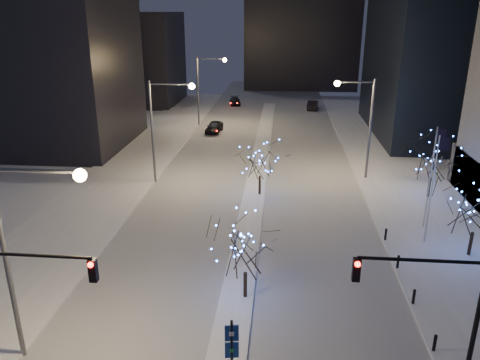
# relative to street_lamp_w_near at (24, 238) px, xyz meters

# --- Properties ---
(road) EXTENTS (20.00, 130.00, 0.02)m
(road) POSITION_rel_street_lamp_w_near_xyz_m (8.94, 33.00, -6.49)
(road) COLOR #A9ADB7
(road) RESTS_ON ground
(median) EXTENTS (2.00, 80.00, 0.15)m
(median) POSITION_rel_street_lamp_w_near_xyz_m (8.94, 28.00, -6.42)
(median) COLOR white
(median) RESTS_ON ground
(east_sidewalk) EXTENTS (10.00, 90.00, 0.15)m
(east_sidewalk) POSITION_rel_street_lamp_w_near_xyz_m (23.94, 18.00, -6.42)
(east_sidewalk) COLOR white
(east_sidewalk) RESTS_ON ground
(west_sidewalk) EXTENTS (8.00, 90.00, 0.15)m
(west_sidewalk) POSITION_rel_street_lamp_w_near_xyz_m (-5.06, 18.00, -6.42)
(west_sidewalk) COLOR white
(west_sidewalk) RESTS_ON ground
(filler_west_near) EXTENTS (22.00, 18.00, 24.00)m
(filler_west_near) POSITION_rel_street_lamp_w_near_xyz_m (-19.06, 38.00, 5.50)
(filler_west_near) COLOR black
(filler_west_near) RESTS_ON ground
(filler_west_far) EXTENTS (18.00, 16.00, 16.00)m
(filler_west_far) POSITION_rel_street_lamp_w_near_xyz_m (-17.06, 68.00, 1.50)
(filler_west_far) COLOR black
(filler_west_far) RESTS_ON ground
(street_lamp_w_near) EXTENTS (4.40, 0.56, 10.00)m
(street_lamp_w_near) POSITION_rel_street_lamp_w_near_xyz_m (0.00, 0.00, 0.00)
(street_lamp_w_near) COLOR #595E66
(street_lamp_w_near) RESTS_ON ground
(street_lamp_w_mid) EXTENTS (4.40, 0.56, 10.00)m
(street_lamp_w_mid) POSITION_rel_street_lamp_w_near_xyz_m (0.00, 25.00, 0.00)
(street_lamp_w_mid) COLOR #595E66
(street_lamp_w_mid) RESTS_ON ground
(street_lamp_w_far) EXTENTS (4.40, 0.56, 10.00)m
(street_lamp_w_far) POSITION_rel_street_lamp_w_near_xyz_m (0.00, 50.00, 0.00)
(street_lamp_w_far) COLOR #595E66
(street_lamp_w_far) RESTS_ON ground
(street_lamp_east) EXTENTS (3.90, 0.56, 10.00)m
(street_lamp_east) POSITION_rel_street_lamp_w_near_xyz_m (19.02, 28.00, -0.05)
(street_lamp_east) COLOR #595E66
(street_lamp_east) RESTS_ON ground
(traffic_signal_west) EXTENTS (5.26, 0.43, 7.00)m
(traffic_signal_west) POSITION_rel_street_lamp_w_near_xyz_m (0.50, -2.00, -1.74)
(traffic_signal_west) COLOR black
(traffic_signal_west) RESTS_ON ground
(traffic_signal_east) EXTENTS (5.26, 0.43, 7.00)m
(traffic_signal_east) POSITION_rel_street_lamp_w_near_xyz_m (17.88, -1.00, -1.74)
(traffic_signal_east) COLOR black
(traffic_signal_east) RESTS_ON ground
(flagpoles) EXTENTS (1.35, 2.60, 8.00)m
(flagpoles) POSITION_rel_street_lamp_w_near_xyz_m (22.30, 15.25, -1.70)
(flagpoles) COLOR silver
(flagpoles) RESTS_ON east_sidewalk
(bollards) EXTENTS (0.16, 12.16, 0.90)m
(bollards) POSITION_rel_street_lamp_w_near_xyz_m (19.14, 8.00, -5.90)
(bollards) COLOR black
(bollards) RESTS_ON east_sidewalk
(car_near) EXTENTS (2.36, 4.83, 1.59)m
(car_near) POSITION_rel_street_lamp_w_near_xyz_m (1.87, 45.81, -5.71)
(car_near) COLOR black
(car_near) RESTS_ON ground
(car_mid) EXTENTS (2.31, 4.94, 1.57)m
(car_mid) POSITION_rel_street_lamp_w_near_xyz_m (16.56, 63.81, -5.72)
(car_mid) COLOR black
(car_mid) RESTS_ON ground
(car_far) EXTENTS (2.49, 4.74, 1.31)m
(car_far) POSITION_rel_street_lamp_w_near_xyz_m (2.68, 66.72, -5.84)
(car_far) COLOR black
(car_far) RESTS_ON ground
(holiday_tree_median_near) EXTENTS (4.72, 4.72, 4.97)m
(holiday_tree_median_near) POSITION_rel_street_lamp_w_near_xyz_m (9.44, 5.84, -3.23)
(holiday_tree_median_near) COLOR black
(holiday_tree_median_near) RESTS_ON median
(holiday_tree_median_far) EXTENTS (4.39, 4.39, 5.16)m
(holiday_tree_median_far) POSITION_rel_street_lamp_w_near_xyz_m (9.44, 22.39, -3.05)
(holiday_tree_median_far) COLOR black
(holiday_tree_median_far) RESTS_ON median
(holiday_tree_plaza_near) EXTENTS (4.65, 4.65, 5.39)m
(holiday_tree_plaza_near) POSITION_rel_street_lamp_w_near_xyz_m (24.46, 12.28, -2.98)
(holiday_tree_plaza_near) COLOR black
(holiday_tree_plaza_near) RESTS_ON east_sidewalk
(holiday_tree_plaza_far) EXTENTS (5.83, 5.83, 5.60)m
(holiday_tree_plaza_far) POSITION_rel_street_lamp_w_near_xyz_m (24.75, 23.19, -2.82)
(holiday_tree_plaza_far) COLOR black
(holiday_tree_plaza_far) RESTS_ON east_sidewalk
(wayfinding_sign) EXTENTS (0.62, 0.18, 3.47)m
(wayfinding_sign) POSITION_rel_street_lamp_w_near_xyz_m (9.39, -1.00, -4.37)
(wayfinding_sign) COLOR black
(wayfinding_sign) RESTS_ON ground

